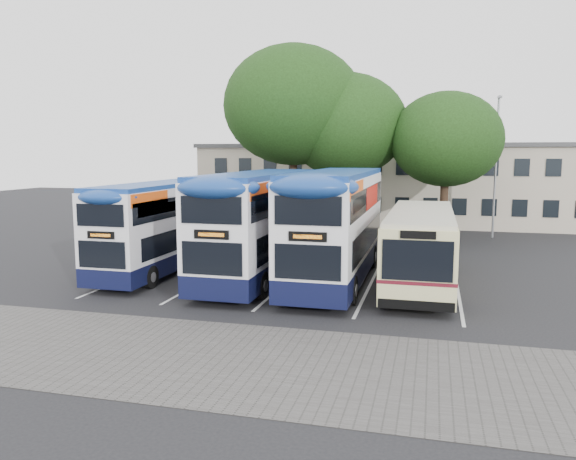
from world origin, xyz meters
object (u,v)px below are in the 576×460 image
Objects in this scene: tree_left at (293,105)px; tree_right at (446,140)px; bus_dd_mid at (260,220)px; bus_dd_right at (337,221)px; lamp_post at (496,159)px; bus_dd_left at (163,223)px; bus_single at (421,242)px; tree_mid at (346,126)px.

tree_left reaches higher than tree_right.
bus_dd_mid is at bearing -82.64° from tree_left.
lamp_post is at bearing 62.49° from bus_dd_right.
bus_dd_mid is (4.74, -0.08, 0.27)m from bus_dd_left.
bus_dd_left reaches higher than bus_single.
lamp_post is at bearing 11.13° from tree_left.
bus_dd_left is 0.95× the size of bus_single.
tree_right is 0.83× the size of bus_dd_mid.
tree_right is 0.93× the size of bus_dd_left.
tree_left is at bearing 111.91° from bus_dd_right.
bus_dd_left is at bearing -135.53° from tree_right.
bus_single is (5.18, -12.81, -5.47)m from tree_mid.
tree_left is 1.19× the size of bus_single.
tree_left reaches higher than bus_single.
tree_mid is 1.02× the size of bus_single.
tree_mid reaches higher than tree_right.
lamp_post is at bearing 73.77° from bus_single.
tree_mid reaches higher than bus_dd_mid.
tree_left is 14.29m from bus_dd_left.
bus_single is (-1.09, -12.16, -4.53)m from tree_right.
tree_mid is 6.38m from tree_right.
tree_left is 1.17× the size of tree_mid.
tree_right reaches higher than bus_dd_left.
bus_dd_right is (-7.78, -14.93, -2.49)m from lamp_post.
bus_dd_mid is 1.07× the size of bus_single.
bus_single is (-4.26, -14.64, -3.32)m from lamp_post.
bus_dd_right is (8.12, 0.04, 0.32)m from bus_dd_left.
bus_dd_left is at bearing -136.71° from lamp_post.
bus_dd_mid is at bearing -122.41° from tree_right.
tree_mid reaches higher than bus_dd_left.
bus_single is at bearing -106.23° from lamp_post.
lamp_post is at bearing 10.97° from tree_mid.
bus_dd_mid is at bearing -176.57° from bus_single.
bus_dd_left is at bearing -104.07° from tree_left.
tree_left is 1.10× the size of bus_dd_right.
tree_left is 14.64m from bus_dd_right.
bus_dd_mid is 0.98× the size of bus_dd_right.
tree_right reaches higher than bus_dd_right.
tree_right is (9.60, 0.03, -2.23)m from tree_left.
tree_right is at bearing -5.93° from tree_mid.
bus_dd_mid is (1.62, -12.54, -5.97)m from tree_left.
tree_mid is 0.95× the size of bus_dd_mid.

